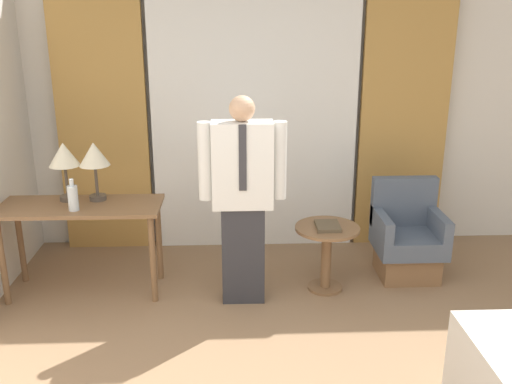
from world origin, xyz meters
TOP-DOWN VIEW (x-y plane):
  - wall_back at (0.00, 2.97)m, footprint 10.00×0.06m
  - curtain_sheer_center at (0.00, 2.84)m, footprint 1.92×0.06m
  - curtain_drape_left at (-1.41, 2.84)m, footprint 0.83×0.06m
  - curtain_drape_right at (1.41, 2.84)m, footprint 0.83×0.06m
  - desk at (-1.43, 1.90)m, footprint 1.29×0.52m
  - table_lamp_left at (-1.55, 2.02)m, footprint 0.24×0.24m
  - table_lamp_right at (-1.31, 2.02)m, footprint 0.24×0.24m
  - bottle_near_edge at (-1.44, 1.78)m, footprint 0.08×0.08m
  - person at (-0.14, 1.70)m, footprint 0.66×0.22m
  - armchair at (1.30, 2.10)m, footprint 0.57×0.53m
  - side_table at (0.55, 1.85)m, footprint 0.53×0.53m
  - book at (0.55, 1.83)m, footprint 0.19×0.24m

SIDE VIEW (x-z plane):
  - armchair at x=1.30m, z-range -0.10..0.74m
  - side_table at x=0.55m, z-range 0.10..0.66m
  - book at x=0.55m, z-range 0.56..0.59m
  - desk at x=-1.43m, z-range 0.26..1.02m
  - bottle_near_edge at x=-1.44m, z-range 0.74..0.99m
  - person at x=-0.14m, z-range 0.07..1.71m
  - table_lamp_left at x=-1.55m, z-range 0.88..1.36m
  - table_lamp_right at x=-1.31m, z-range 0.88..1.36m
  - curtain_sheer_center at x=0.00m, z-range 0.00..2.58m
  - curtain_drape_left at x=-1.41m, z-range 0.00..2.58m
  - curtain_drape_right at x=1.41m, z-range 0.00..2.58m
  - wall_back at x=0.00m, z-range 0.00..2.70m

